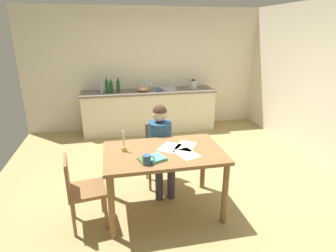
# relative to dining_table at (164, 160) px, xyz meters

# --- Properties ---
(ground_plane) EXTENTS (5.20, 5.20, 0.04)m
(ground_plane) POSITION_rel_dining_table_xyz_m (0.25, 0.66, -0.70)
(ground_plane) COLOR tan
(wall_back) EXTENTS (5.20, 0.12, 2.60)m
(wall_back) POSITION_rel_dining_table_xyz_m (0.25, 3.26, 0.62)
(wall_back) COLOR silver
(wall_back) RESTS_ON ground
(kitchen_counter) EXTENTS (2.85, 0.64, 0.90)m
(kitchen_counter) POSITION_rel_dining_table_xyz_m (0.25, 2.90, -0.23)
(kitchen_counter) COLOR beige
(kitchen_counter) RESTS_ON ground
(dining_table) EXTENTS (1.38, 0.89, 0.79)m
(dining_table) POSITION_rel_dining_table_xyz_m (0.00, 0.00, 0.00)
(dining_table) COLOR olive
(dining_table) RESTS_ON ground
(chair_at_table) EXTENTS (0.41, 0.41, 0.86)m
(chair_at_table) POSITION_rel_dining_table_xyz_m (0.07, 0.68, -0.20)
(chair_at_table) COLOR olive
(chair_at_table) RESTS_ON ground
(person_seated) EXTENTS (0.32, 0.59, 1.19)m
(person_seated) POSITION_rel_dining_table_xyz_m (0.07, 0.54, -0.00)
(person_seated) COLOR navy
(person_seated) RESTS_ON ground
(chair_side_empty) EXTENTS (0.45, 0.45, 0.85)m
(chair_side_empty) POSITION_rel_dining_table_xyz_m (-0.95, -0.10, -0.21)
(chair_side_empty) COLOR olive
(chair_side_empty) RESTS_ON ground
(coffee_mug) EXTENTS (0.13, 0.09, 0.10)m
(coffee_mug) POSITION_rel_dining_table_xyz_m (-0.23, -0.29, 0.16)
(coffee_mug) COLOR #33598C
(coffee_mug) RESTS_ON dining_table
(candlestick) EXTENTS (0.06, 0.06, 0.25)m
(candlestick) POSITION_rel_dining_table_xyz_m (-0.45, 0.09, 0.18)
(candlestick) COLOR gold
(candlestick) RESTS_ON dining_table
(book_magazine) EXTENTS (0.24, 0.24, 0.03)m
(book_magazine) POSITION_rel_dining_table_xyz_m (-0.13, -0.20, 0.13)
(book_magazine) COLOR #53B992
(book_magazine) RESTS_ON dining_table
(book_cookery) EXTENTS (0.24, 0.24, 0.02)m
(book_cookery) POSITION_rel_dining_table_xyz_m (-0.20, -0.21, 0.12)
(book_cookery) COLOR #49642D
(book_cookery) RESTS_ON dining_table
(paper_letter) EXTENTS (0.33, 0.36, 0.00)m
(paper_letter) POSITION_rel_dining_table_xyz_m (0.29, 0.09, 0.11)
(paper_letter) COLOR white
(paper_letter) RESTS_ON dining_table
(paper_bill) EXTENTS (0.30, 0.35, 0.00)m
(paper_bill) POSITION_rel_dining_table_xyz_m (0.24, -0.13, 0.11)
(paper_bill) COLOR white
(paper_bill) RESTS_ON dining_table
(paper_envelope) EXTENTS (0.35, 0.36, 0.00)m
(paper_envelope) POSITION_rel_dining_table_xyz_m (0.09, 0.09, 0.11)
(paper_envelope) COLOR white
(paper_envelope) RESTS_ON dining_table
(sink_unit) EXTENTS (0.36, 0.36, 0.24)m
(sink_unit) POSITION_rel_dining_table_xyz_m (0.67, 2.91, 0.24)
(sink_unit) COLOR #B2B7BC
(sink_unit) RESTS_ON kitchen_counter
(bottle_oil) EXTENTS (0.06, 0.06, 0.27)m
(bottle_oil) POSITION_rel_dining_table_xyz_m (-0.74, 2.83, 0.33)
(bottle_oil) COLOR #8C999E
(bottle_oil) RESTS_ON kitchen_counter
(bottle_vinegar) EXTENTS (0.07, 0.07, 0.31)m
(bottle_vinegar) POSITION_rel_dining_table_xyz_m (-0.62, 2.85, 0.35)
(bottle_vinegar) COLOR #194C23
(bottle_vinegar) RESTS_ON kitchen_counter
(bottle_wine_red) EXTENTS (0.07, 0.07, 0.26)m
(bottle_wine_red) POSITION_rel_dining_table_xyz_m (-0.54, 2.89, 0.33)
(bottle_wine_red) COLOR #194C23
(bottle_wine_red) RESTS_ON kitchen_counter
(bottle_sauce) EXTENTS (0.07, 0.07, 0.30)m
(bottle_sauce) POSITION_rel_dining_table_xyz_m (-0.40, 2.85, 0.35)
(bottle_sauce) COLOR #194C23
(bottle_sauce) RESTS_ON kitchen_counter
(mixing_bowl) EXTENTS (0.27, 0.27, 0.12)m
(mixing_bowl) POSITION_rel_dining_table_xyz_m (0.11, 2.85, 0.28)
(mixing_bowl) COLOR tan
(mixing_bowl) RESTS_ON kitchen_counter
(stovetop_kettle) EXTENTS (0.18, 0.18, 0.22)m
(stovetop_kettle) POSITION_rel_dining_table_xyz_m (1.23, 2.90, 0.32)
(stovetop_kettle) COLOR #B7BABF
(stovetop_kettle) RESTS_ON kitchen_counter
(wine_glass_near_sink) EXTENTS (0.07, 0.07, 0.15)m
(wine_glass_near_sink) POSITION_rel_dining_table_xyz_m (0.30, 3.05, 0.33)
(wine_glass_near_sink) COLOR silver
(wine_glass_near_sink) RESTS_ON kitchen_counter
(wine_glass_by_kettle) EXTENTS (0.07, 0.07, 0.15)m
(wine_glass_by_kettle) POSITION_rel_dining_table_xyz_m (0.19, 3.05, 0.33)
(wine_glass_by_kettle) COLOR silver
(wine_glass_by_kettle) RESTS_ON kitchen_counter
(wine_glass_back_left) EXTENTS (0.07, 0.07, 0.15)m
(wine_glass_back_left) POSITION_rel_dining_table_xyz_m (0.12, 3.05, 0.33)
(wine_glass_back_left) COLOR silver
(wine_glass_back_left) RESTS_ON kitchen_counter
(teacup_on_counter) EXTENTS (0.12, 0.08, 0.10)m
(teacup_on_counter) POSITION_rel_dining_table_xyz_m (0.43, 2.75, 0.27)
(teacup_on_counter) COLOR #33598C
(teacup_on_counter) RESTS_ON kitchen_counter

